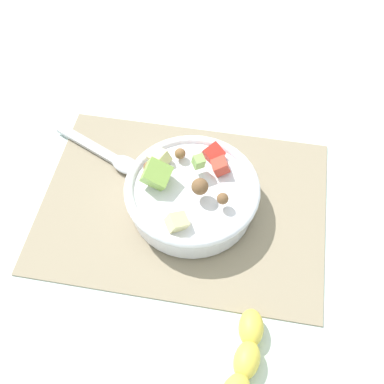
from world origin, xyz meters
name	(u,v)px	position (x,y,z in m)	size (l,w,h in m)	color
ground_plane	(183,206)	(0.00, 0.00, 0.00)	(2.40, 2.40, 0.00)	silver
placemat	(183,205)	(0.00, 0.00, 0.00)	(0.48, 0.35, 0.01)	gray
salad_bowl	(191,194)	(0.01, 0.00, 0.04)	(0.22, 0.22, 0.10)	white
serving_spoon	(111,157)	(-0.15, 0.07, 0.01)	(0.18, 0.10, 0.01)	#B7B7BC
banana_whole	(244,359)	(0.13, -0.25, 0.02)	(0.06, 0.15, 0.04)	yellow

